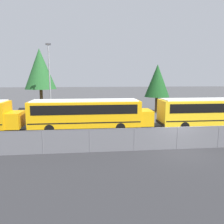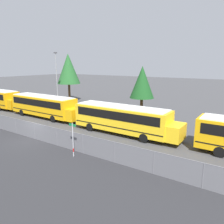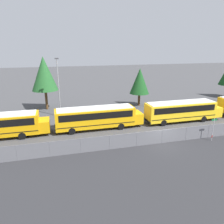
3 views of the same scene
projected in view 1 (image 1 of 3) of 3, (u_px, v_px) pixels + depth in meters
name	position (u px, v px, depth m)	size (l,w,h in m)	color
ground_plane	(177.00, 149.00, 15.82)	(200.00, 200.00, 0.00)	#424244
fence	(177.00, 138.00, 15.68)	(62.89, 0.07, 1.65)	#9EA0A5
school_bus_1	(88.00, 112.00, 21.21)	(11.93, 2.61, 2.99)	#EDA80F
school_bus_2	(213.00, 111.00, 22.34)	(11.93, 2.61, 2.99)	yellow
light_pole	(50.00, 79.00, 26.75)	(0.60, 0.24, 9.15)	gray
tree_0	(40.00, 69.00, 31.25)	(4.42, 4.42, 9.18)	#51381E
tree_2	(157.00, 81.00, 31.42)	(3.58, 3.58, 6.97)	#51381E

